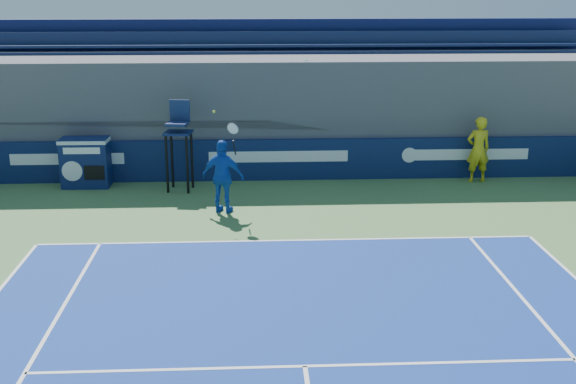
{
  "coord_description": "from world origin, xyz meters",
  "views": [
    {
      "loc": [
        -0.73,
        -3.17,
        5.5
      ],
      "look_at": [
        0.0,
        11.5,
        1.25
      ],
      "focal_mm": 45.0,
      "sensor_mm": 36.0,
      "label": 1
    }
  ],
  "objects_px": {
    "umpire_chair": "(179,136)",
    "tennis_player": "(223,176)",
    "ball_person": "(478,149)",
    "match_clock": "(86,161)"
  },
  "relations": [
    {
      "from": "umpire_chair",
      "to": "tennis_player",
      "type": "distance_m",
      "value": 2.52
    },
    {
      "from": "match_clock",
      "to": "umpire_chair",
      "type": "xyz_separation_m",
      "value": [
        2.66,
        -0.47,
        0.79
      ]
    },
    {
      "from": "ball_person",
      "to": "match_clock",
      "type": "height_order",
      "value": "ball_person"
    },
    {
      "from": "ball_person",
      "to": "umpire_chair",
      "type": "xyz_separation_m",
      "value": [
        -8.43,
        -0.46,
        0.57
      ]
    },
    {
      "from": "match_clock",
      "to": "tennis_player",
      "type": "bearing_deg",
      "value": -33.18
    },
    {
      "from": "umpire_chair",
      "to": "tennis_player",
      "type": "relative_size",
      "value": 0.96
    },
    {
      "from": "ball_person",
      "to": "tennis_player",
      "type": "height_order",
      "value": "tennis_player"
    },
    {
      "from": "match_clock",
      "to": "ball_person",
      "type": "bearing_deg",
      "value": -0.07
    },
    {
      "from": "ball_person",
      "to": "tennis_player",
      "type": "relative_size",
      "value": 0.74
    },
    {
      "from": "match_clock",
      "to": "umpire_chair",
      "type": "height_order",
      "value": "umpire_chair"
    }
  ]
}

